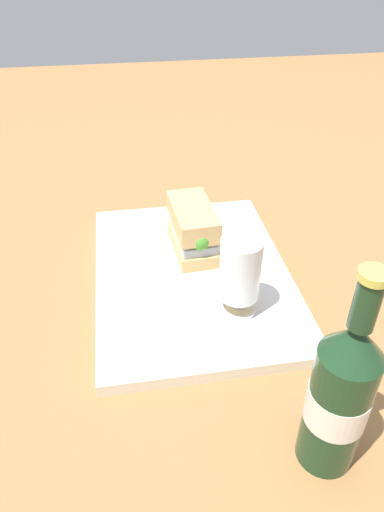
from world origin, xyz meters
name	(u,v)px	position (x,y,z in m)	size (l,w,h in m)	color
ground_plane	(192,280)	(0.00, 0.00, 0.00)	(3.00, 3.00, 0.00)	olive
tray	(192,275)	(0.00, 0.00, 0.01)	(0.44, 0.32, 0.02)	beige
placemat	(192,270)	(0.00, 0.00, 0.02)	(0.38, 0.27, 0.00)	silver
plate	(193,252)	(-0.04, 0.01, 0.03)	(0.19, 0.19, 0.01)	silver
sandwich	(193,229)	(-0.04, 0.01, 0.08)	(0.14, 0.07, 0.08)	tan
beer_glass	(240,275)	(0.11, 0.05, 0.09)	(0.06, 0.06, 0.12)	silver
napkin_folded	(150,307)	(0.08, -0.08, 0.02)	(0.09, 0.07, 0.01)	white
beer_bottle	(339,396)	(0.34, 0.10, 0.10)	(0.07, 0.07, 0.27)	#19381E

